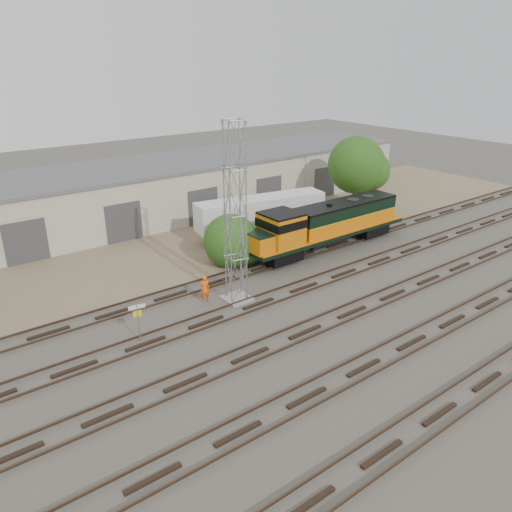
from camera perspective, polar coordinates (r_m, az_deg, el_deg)
ground at (r=34.04m, az=7.19°, el=-4.57°), size 140.00×140.00×0.00m
dirt_strip at (r=45.02m, az=-6.16°, el=2.29°), size 80.00×16.00×0.02m
tracks at (r=32.20m, az=10.92°, el=-6.32°), size 80.00×20.40×0.28m
warehouse at (r=50.99m, az=-10.96°, el=7.50°), size 58.40×10.40×5.30m
locomotive at (r=41.35m, az=8.01°, el=3.62°), size 15.90×2.79×3.82m
signal_tower at (r=31.18m, az=-2.37°, el=4.32°), size 1.72×1.72×11.65m
sign_post at (r=28.79m, az=-13.38°, el=-6.65°), size 0.95×0.19×2.34m
worker at (r=32.86m, az=-5.90°, el=-3.73°), size 0.78×0.63×1.87m
semi_trailer at (r=44.04m, az=0.91°, el=5.08°), size 12.02×4.41×3.63m
dumpster_blue at (r=60.95m, az=11.54°, el=7.99°), size 2.01×1.94×1.50m
dumpster_red at (r=62.81m, az=13.15°, el=8.22°), size 1.54×1.45×1.40m
tree_mid at (r=38.32m, az=-2.48°, el=1.57°), size 4.43×4.22×4.22m
tree_east at (r=51.74m, az=11.78°, el=9.98°), size 5.99×5.71×7.71m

